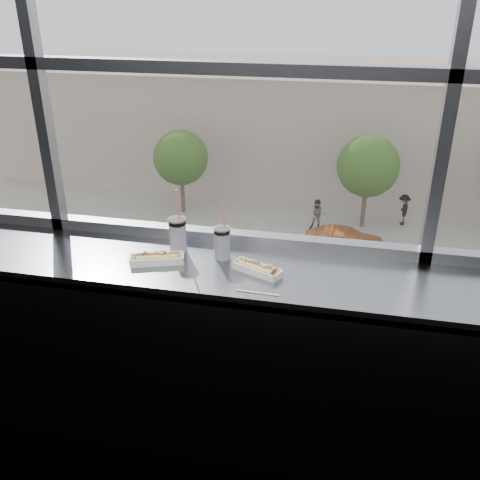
% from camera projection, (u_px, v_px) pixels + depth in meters
% --- Properties ---
extents(wall_back_lower, '(6.00, 0.00, 6.00)m').
position_uv_depth(wall_back_lower, '(231.00, 326.00, 3.12)').
color(wall_back_lower, black).
rests_on(wall_back_lower, ground).
extents(counter, '(6.00, 0.55, 0.06)m').
position_uv_depth(counter, '(218.00, 271.00, 2.65)').
color(counter, gray).
rests_on(counter, ground).
extents(counter_fascia, '(6.00, 0.04, 1.04)m').
position_uv_depth(counter_fascia, '(208.00, 387.00, 2.65)').
color(counter_fascia, gray).
rests_on(counter_fascia, ground).
extents(hotdog_tray_left, '(0.28, 0.17, 0.06)m').
position_uv_depth(hotdog_tray_left, '(157.00, 258.00, 2.65)').
color(hotdog_tray_left, white).
rests_on(hotdog_tray_left, counter).
extents(hotdog_tray_right, '(0.26, 0.17, 0.06)m').
position_uv_depth(hotdog_tray_right, '(257.00, 268.00, 2.56)').
color(hotdog_tray_right, white).
rests_on(hotdog_tray_right, counter).
extents(soda_cup_left, '(0.10, 0.10, 0.35)m').
position_uv_depth(soda_cup_left, '(178.00, 233.00, 2.73)').
color(soda_cup_left, white).
rests_on(soda_cup_left, counter).
extents(soda_cup_right, '(0.09, 0.09, 0.32)m').
position_uv_depth(soda_cup_right, '(222.00, 241.00, 2.67)').
color(soda_cup_right, white).
rests_on(soda_cup_right, counter).
extents(loose_straw, '(0.20, 0.01, 0.01)m').
position_uv_depth(loose_straw, '(258.00, 293.00, 2.40)').
color(loose_straw, white).
rests_on(loose_straw, counter).
extents(wrapper, '(0.10, 0.07, 0.02)m').
position_uv_depth(wrapper, '(136.00, 260.00, 2.67)').
color(wrapper, silver).
rests_on(wrapper, counter).
extents(plaza_ground, '(120.00, 120.00, 0.00)m').
position_uv_depth(plaza_ground, '(343.00, 154.00, 46.47)').
color(plaza_ground, gray).
rests_on(plaza_ground, ground).
extents(street_asphalt, '(80.00, 10.00, 0.06)m').
position_uv_depth(street_asphalt, '(325.00, 290.00, 25.74)').
color(street_asphalt, black).
rests_on(street_asphalt, plaza_ground).
extents(far_sidewalk, '(80.00, 6.00, 0.04)m').
position_uv_depth(far_sidewalk, '(334.00, 224.00, 32.80)').
color(far_sidewalk, gray).
rests_on(far_sidewalk, plaza_ground).
extents(far_building, '(50.00, 14.00, 8.00)m').
position_uv_depth(far_building, '(345.00, 122.00, 39.89)').
color(far_building, tan).
rests_on(far_building, plaza_ground).
extents(car_far_b, '(2.65, 5.75, 1.88)m').
position_uv_depth(car_far_b, '(345.00, 238.00, 28.71)').
color(car_far_b, '#BC5017').
rests_on(car_far_b, street_asphalt).
extents(car_near_a, '(3.25, 6.96, 2.27)m').
position_uv_depth(car_near_a, '(29.00, 281.00, 24.17)').
color(car_near_a, '#ABB7D0').
rests_on(car_near_a, street_asphalt).
extents(car_near_d, '(3.62, 6.96, 2.22)m').
position_uv_depth(car_near_d, '(471.00, 333.00, 20.64)').
color(car_near_d, white).
rests_on(car_near_d, street_asphalt).
extents(car_near_b, '(2.71, 5.89, 1.92)m').
position_uv_depth(car_near_b, '(193.00, 304.00, 22.79)').
color(car_near_b, black).
rests_on(car_near_b, street_asphalt).
extents(car_near_c, '(2.70, 6.28, 2.08)m').
position_uv_depth(car_near_c, '(290.00, 314.00, 21.98)').
color(car_near_c, maroon).
rests_on(car_near_c, street_asphalt).
extents(pedestrian_c, '(0.77, 1.03, 2.31)m').
position_uv_depth(pedestrian_c, '(404.00, 207.00, 32.25)').
color(pedestrian_c, '#66605B').
rests_on(pedestrian_c, far_sidewalk).
extents(pedestrian_b, '(1.00, 0.75, 2.26)m').
position_uv_depth(pedestrian_b, '(318.00, 212.00, 31.60)').
color(pedestrian_b, '#66605B').
rests_on(pedestrian_b, far_sidewalk).
extents(tree_left, '(3.43, 3.43, 5.36)m').
position_uv_depth(tree_left, '(181.00, 158.00, 33.04)').
color(tree_left, '#47382B').
rests_on(tree_left, far_sidewalk).
extents(tree_center, '(3.63, 3.63, 5.67)m').
position_uv_depth(tree_center, '(368.00, 166.00, 30.83)').
color(tree_center, '#47382B').
rests_on(tree_center, far_sidewalk).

